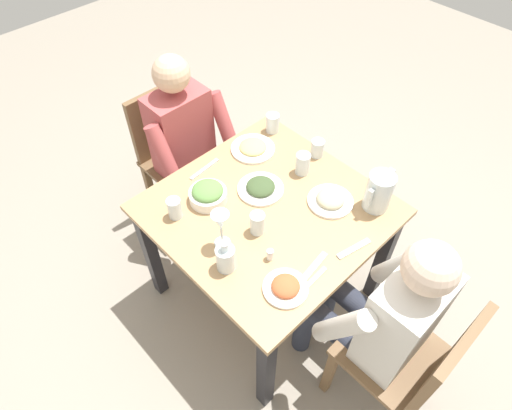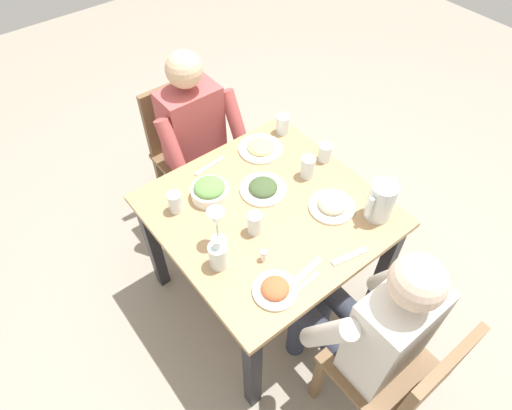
# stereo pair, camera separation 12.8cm
# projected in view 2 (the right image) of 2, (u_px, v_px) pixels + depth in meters

# --- Properties ---
(ground_plane) EXTENTS (8.00, 8.00, 0.00)m
(ground_plane) POSITION_uv_depth(u_px,v_px,m) (266.00, 291.00, 2.58)
(ground_plane) COLOR gray
(dining_table) EXTENTS (0.97, 0.97, 0.74)m
(dining_table) POSITION_uv_depth(u_px,v_px,m) (268.00, 224.00, 2.11)
(dining_table) COLOR tan
(dining_table) RESTS_ON ground_plane
(chair_near) EXTENTS (0.40, 0.40, 0.87)m
(chair_near) POSITION_uv_depth(u_px,v_px,m) (186.00, 146.00, 2.67)
(chair_near) COLOR brown
(chair_near) RESTS_ON ground_plane
(chair_far) EXTENTS (0.40, 0.40, 0.87)m
(chair_far) POSITION_uv_depth(u_px,v_px,m) (400.00, 377.00, 1.77)
(chair_far) COLOR brown
(chair_far) RESTS_ON ground_plane
(diner_near) EXTENTS (0.48, 0.53, 1.17)m
(diner_near) POSITION_uv_depth(u_px,v_px,m) (202.00, 146.00, 2.46)
(diner_near) COLOR #B24C4C
(diner_near) RESTS_ON ground_plane
(diner_far) EXTENTS (0.48, 0.53, 1.17)m
(diner_far) POSITION_uv_depth(u_px,v_px,m) (369.00, 323.00, 1.76)
(diner_far) COLOR silver
(diner_far) RESTS_ON ground_plane
(water_pitcher) EXTENTS (0.16, 0.12, 0.19)m
(water_pitcher) POSITION_uv_depth(u_px,v_px,m) (381.00, 201.00, 1.93)
(water_pitcher) COLOR silver
(water_pitcher) RESTS_ON dining_table
(salad_bowl) EXTENTS (0.18, 0.18, 0.09)m
(salad_bowl) POSITION_uv_depth(u_px,v_px,m) (210.00, 190.00, 2.04)
(salad_bowl) COLOR white
(salad_bowl) RESTS_ON dining_table
(plate_dolmas) EXTENTS (0.22, 0.22, 0.05)m
(plate_dolmas) POSITION_uv_depth(u_px,v_px,m) (263.00, 188.00, 2.08)
(plate_dolmas) COLOR white
(plate_dolmas) RESTS_ON dining_table
(plate_rice_curry) EXTENTS (0.18, 0.18, 0.05)m
(plate_rice_curry) POSITION_uv_depth(u_px,v_px,m) (275.00, 289.00, 1.73)
(plate_rice_curry) COLOR white
(plate_rice_curry) RESTS_ON dining_table
(plate_fries) EXTENTS (0.23, 0.23, 0.04)m
(plate_fries) POSITION_uv_depth(u_px,v_px,m) (261.00, 148.00, 2.27)
(plate_fries) COLOR white
(plate_fries) RESTS_ON dining_table
(plate_beans) EXTENTS (0.21, 0.21, 0.05)m
(plate_beans) POSITION_uv_depth(u_px,v_px,m) (332.00, 205.00, 2.01)
(plate_beans) COLOR white
(plate_beans) RESTS_ON dining_table
(water_glass_far_left) EXTENTS (0.07, 0.07, 0.11)m
(water_glass_far_left) POSITION_uv_depth(u_px,v_px,m) (308.00, 167.00, 2.12)
(water_glass_far_left) COLOR silver
(water_glass_far_left) RESTS_ON dining_table
(water_glass_far_right) EXTENTS (0.06, 0.06, 0.10)m
(water_glass_far_right) POSITION_uv_depth(u_px,v_px,m) (175.00, 202.00, 1.98)
(water_glass_far_right) COLOR silver
(water_glass_far_right) RESTS_ON dining_table
(water_glass_near_left) EXTENTS (0.07, 0.07, 0.10)m
(water_glass_near_left) POSITION_uv_depth(u_px,v_px,m) (283.00, 124.00, 2.34)
(water_glass_near_left) COLOR silver
(water_glass_near_left) RESTS_ON dining_table
(water_glass_center) EXTENTS (0.07, 0.07, 0.09)m
(water_glass_center) POSITION_uv_depth(u_px,v_px,m) (325.00, 153.00, 2.20)
(water_glass_center) COLOR silver
(water_glass_center) RESTS_ON dining_table
(water_glass_near_right) EXTENTS (0.07, 0.07, 0.11)m
(water_glass_near_right) POSITION_uv_depth(u_px,v_px,m) (255.00, 223.00, 1.90)
(water_glass_near_right) COLOR silver
(water_glass_near_right) RESTS_ON dining_table
(wine_glass) EXTENTS (0.08, 0.08, 0.20)m
(wine_glass) POSITION_uv_depth(u_px,v_px,m) (216.00, 220.00, 1.80)
(wine_glass) COLOR silver
(wine_glass) RESTS_ON dining_table
(oil_carafe) EXTENTS (0.08, 0.08, 0.16)m
(oil_carafe) POSITION_uv_depth(u_px,v_px,m) (218.00, 256.00, 1.78)
(oil_carafe) COLOR silver
(oil_carafe) RESTS_ON dining_table
(salt_shaker) EXTENTS (0.03, 0.03, 0.05)m
(salt_shaker) POSITION_uv_depth(u_px,v_px,m) (264.00, 255.00, 1.82)
(salt_shaker) COLOR white
(salt_shaker) RESTS_ON dining_table
(fork_near) EXTENTS (0.17, 0.06, 0.01)m
(fork_near) POSITION_uv_depth(u_px,v_px,m) (349.00, 256.00, 1.85)
(fork_near) COLOR silver
(fork_near) RESTS_ON dining_table
(knife_near) EXTENTS (0.19, 0.03, 0.01)m
(knife_near) POSITION_uv_depth(u_px,v_px,m) (210.00, 166.00, 2.20)
(knife_near) COLOR silver
(knife_near) RESTS_ON dining_table
(fork_far) EXTENTS (0.17, 0.05, 0.01)m
(fork_far) POSITION_uv_depth(u_px,v_px,m) (307.00, 271.00, 1.80)
(fork_far) COLOR silver
(fork_far) RESTS_ON dining_table
(knife_far) EXTENTS (0.19, 0.03, 0.01)m
(knife_far) POSITION_uv_depth(u_px,v_px,m) (302.00, 286.00, 1.75)
(knife_far) COLOR silver
(knife_far) RESTS_ON dining_table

